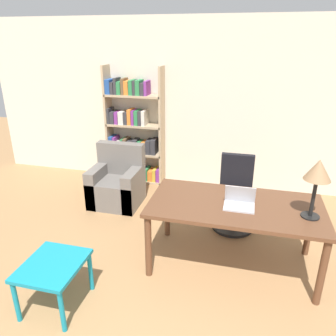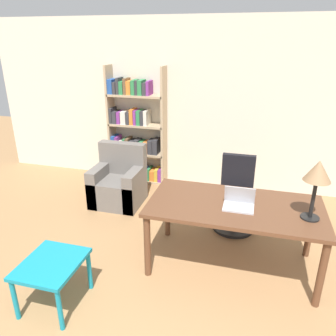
{
  "view_description": "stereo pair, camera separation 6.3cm",
  "coord_description": "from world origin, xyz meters",
  "px_view_note": "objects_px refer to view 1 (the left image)",
  "views": [
    {
      "loc": [
        0.52,
        -0.74,
        2.37
      ],
      "look_at": [
        -0.32,
        2.57,
        1.01
      ],
      "focal_mm": 35.0,
      "sensor_mm": 36.0,
      "label": 1
    },
    {
      "loc": [
        0.58,
        -0.72,
        2.37
      ],
      "look_at": [
        -0.32,
        2.57,
        1.01
      ],
      "focal_mm": 35.0,
      "sensor_mm": 36.0,
      "label": 2
    }
  ],
  "objects_px": {
    "side_table_blue": "(53,270)",
    "desk": "(235,211)",
    "armchair": "(117,185)",
    "office_chair": "(235,197)",
    "laptop": "(239,202)",
    "table_lamp": "(318,173)",
    "bookshelf": "(133,134)"
  },
  "relations": [
    {
      "from": "office_chair",
      "to": "armchair",
      "type": "bearing_deg",
      "value": 172.53
    },
    {
      "from": "office_chair",
      "to": "side_table_blue",
      "type": "distance_m",
      "value": 2.4
    },
    {
      "from": "side_table_blue",
      "to": "bookshelf",
      "type": "height_order",
      "value": "bookshelf"
    },
    {
      "from": "table_lamp",
      "to": "armchair",
      "type": "xyz_separation_m",
      "value": [
        -2.51,
        1.16,
        -0.92
      ]
    },
    {
      "from": "desk",
      "to": "bookshelf",
      "type": "bearing_deg",
      "value": 133.07
    },
    {
      "from": "laptop",
      "to": "desk",
      "type": "bearing_deg",
      "value": 127.34
    },
    {
      "from": "bookshelf",
      "to": "laptop",
      "type": "bearing_deg",
      "value": -47.06
    },
    {
      "from": "side_table_blue",
      "to": "desk",
      "type": "bearing_deg",
      "value": 33.02
    },
    {
      "from": "table_lamp",
      "to": "office_chair",
      "type": "height_order",
      "value": "table_lamp"
    },
    {
      "from": "office_chair",
      "to": "bookshelf",
      "type": "bearing_deg",
      "value": 148.03
    },
    {
      "from": "office_chair",
      "to": "side_table_blue",
      "type": "bearing_deg",
      "value": -129.39
    },
    {
      "from": "desk",
      "to": "laptop",
      "type": "xyz_separation_m",
      "value": [
        0.04,
        -0.05,
        0.14
      ]
    },
    {
      "from": "office_chair",
      "to": "armchair",
      "type": "relative_size",
      "value": 1.09
    },
    {
      "from": "laptop",
      "to": "bookshelf",
      "type": "height_order",
      "value": "bookshelf"
    },
    {
      "from": "table_lamp",
      "to": "bookshelf",
      "type": "relative_size",
      "value": 0.3
    },
    {
      "from": "office_chair",
      "to": "armchair",
      "type": "height_order",
      "value": "office_chair"
    },
    {
      "from": "armchair",
      "to": "bookshelf",
      "type": "relative_size",
      "value": 0.46
    },
    {
      "from": "desk",
      "to": "armchair",
      "type": "bearing_deg",
      "value": 149.13
    },
    {
      "from": "armchair",
      "to": "office_chair",
      "type": "bearing_deg",
      "value": -7.47
    },
    {
      "from": "office_chair",
      "to": "bookshelf",
      "type": "distance_m",
      "value": 2.17
    },
    {
      "from": "table_lamp",
      "to": "office_chair",
      "type": "bearing_deg",
      "value": 128.81
    },
    {
      "from": "laptop",
      "to": "table_lamp",
      "type": "distance_m",
      "value": 0.79
    },
    {
      "from": "armchair",
      "to": "bookshelf",
      "type": "xyz_separation_m",
      "value": [
        -0.05,
        0.9,
        0.54
      ]
    },
    {
      "from": "desk",
      "to": "side_table_blue",
      "type": "xyz_separation_m",
      "value": [
        -1.56,
        -1.01,
        -0.28
      ]
    },
    {
      "from": "table_lamp",
      "to": "armchair",
      "type": "height_order",
      "value": "table_lamp"
    },
    {
      "from": "office_chair",
      "to": "laptop",
      "type": "bearing_deg",
      "value": -85.36
    },
    {
      "from": "office_chair",
      "to": "armchair",
      "type": "xyz_separation_m",
      "value": [
        -1.76,
        0.23,
        -0.12
      ]
    },
    {
      "from": "laptop",
      "to": "bookshelf",
      "type": "xyz_separation_m",
      "value": [
        -1.88,
        2.02,
        0.04
      ]
    },
    {
      "from": "desk",
      "to": "office_chair",
      "type": "height_order",
      "value": "office_chair"
    },
    {
      "from": "desk",
      "to": "office_chair",
      "type": "relative_size",
      "value": 1.84
    },
    {
      "from": "desk",
      "to": "bookshelf",
      "type": "xyz_separation_m",
      "value": [
        -1.84,
        1.97,
        0.17
      ]
    },
    {
      "from": "office_chair",
      "to": "side_table_blue",
      "type": "xyz_separation_m",
      "value": [
        -1.52,
        -1.85,
        -0.02
      ]
    }
  ]
}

